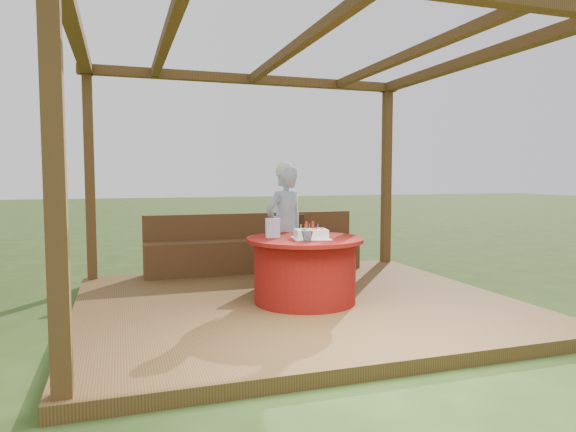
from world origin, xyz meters
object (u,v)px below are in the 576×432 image
(elderly_woman, at_px, (285,226))
(birthday_cake, at_px, (311,234))
(bench, at_px, (255,252))
(table, at_px, (305,269))
(chair, at_px, (289,245))
(gift_bag, at_px, (273,228))
(drinking_glass, at_px, (307,236))

(elderly_woman, bearing_deg, birthday_cake, -87.67)
(bench, height_order, table, bench)
(bench, distance_m, chair, 0.83)
(table, bearing_deg, bench, 91.74)
(bench, xyz_separation_m, gift_bag, (-0.26, -1.74, 0.52))
(birthday_cake, bearing_deg, bench, 92.53)
(chair, height_order, drinking_glass, chair)
(chair, distance_m, gift_bag, 1.14)
(chair, xyz_separation_m, gift_bag, (-0.50, -0.97, 0.33))
(chair, xyz_separation_m, birthday_cake, (-0.15, -1.18, 0.28))
(table, bearing_deg, birthday_cake, -72.66)
(bench, bearing_deg, drinking_glass, -91.00)
(table, bearing_deg, drinking_glass, -106.42)
(elderly_woman, bearing_deg, drinking_glass, -95.27)
(birthday_cake, height_order, gift_bag, gift_bag)
(gift_bag, bearing_deg, drinking_glass, -56.66)
(chair, height_order, elderly_woman, elderly_woman)
(elderly_woman, bearing_deg, gift_bag, -119.12)
(bench, height_order, drinking_glass, bench)
(table, bearing_deg, gift_bag, 159.10)
(elderly_woman, height_order, gift_bag, elderly_woman)
(birthday_cake, distance_m, drinking_glass, 0.26)
(gift_bag, bearing_deg, bench, 88.17)
(bench, xyz_separation_m, elderly_woman, (0.05, -1.18, 0.48))
(table, bearing_deg, chair, 80.45)
(elderly_woman, distance_m, gift_bag, 0.65)
(chair, height_order, gift_bag, gift_bag)
(table, height_order, gift_bag, gift_bag)
(table, height_order, birthday_cake, birthday_cake)
(birthday_cake, bearing_deg, gift_bag, 147.86)
(table, relative_size, drinking_glass, 10.63)
(chair, distance_m, birthday_cake, 1.23)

